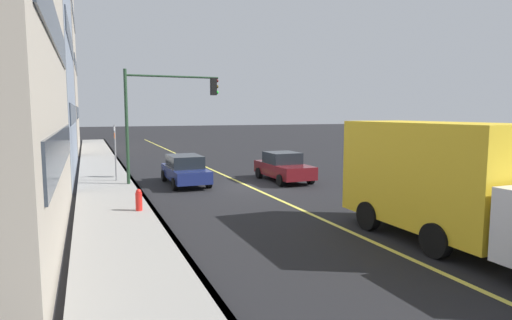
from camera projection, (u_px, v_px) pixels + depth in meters
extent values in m
plane|color=black|center=(248.00, 186.00, 21.19)|extent=(200.00, 200.00, 0.00)
cube|color=gray|center=(110.00, 194.00, 18.74)|extent=(80.00, 2.76, 0.15)
cube|color=slate|center=(140.00, 192.00, 19.22)|extent=(80.00, 0.16, 0.15)
cube|color=#D8CC4C|center=(248.00, 186.00, 21.19)|extent=(80.00, 0.16, 0.01)
cube|color=#262D38|center=(62.00, 148.00, 12.17)|extent=(11.33, 0.06, 1.10)
cube|color=#262D38|center=(56.00, 31.00, 11.81)|extent=(11.33, 0.06, 1.10)
cube|color=#262D38|center=(74.00, 114.00, 26.15)|extent=(13.49, 0.06, 1.10)
cube|color=#262D38|center=(70.00, 40.00, 25.65)|extent=(13.49, 0.06, 1.10)
cube|color=#262D38|center=(78.00, 113.00, 41.81)|extent=(11.69, 0.06, 1.10)
cube|color=#262D38|center=(76.00, 66.00, 41.29)|extent=(11.69, 0.06, 1.10)
cube|color=#262D38|center=(74.00, 18.00, 40.78)|extent=(11.69, 0.06, 1.10)
cube|color=#591116|center=(284.00, 170.00, 22.64)|extent=(4.27, 1.75, 0.66)
cube|color=black|center=(282.00, 158.00, 22.75)|extent=(1.80, 1.61, 0.59)
cylinder|color=black|center=(310.00, 178.00, 21.70)|extent=(0.60, 0.22, 0.60)
cylinder|color=black|center=(280.00, 180.00, 21.06)|extent=(0.60, 0.22, 0.60)
cylinder|color=black|center=(286.00, 171.00, 24.30)|extent=(0.60, 0.22, 0.60)
cylinder|color=black|center=(259.00, 173.00, 23.66)|extent=(0.60, 0.22, 0.60)
cube|color=navy|center=(185.00, 173.00, 21.55)|extent=(4.44, 1.70, 0.60)
cube|color=black|center=(185.00, 161.00, 21.54)|extent=(2.28, 1.57, 0.61)
cylinder|color=black|center=(164.00, 176.00, 22.63)|extent=(0.60, 0.22, 0.60)
cylinder|color=black|center=(194.00, 174.00, 23.25)|extent=(0.60, 0.22, 0.60)
cylinder|color=black|center=(175.00, 184.00, 19.93)|extent=(0.60, 0.22, 0.60)
cylinder|color=black|center=(209.00, 182.00, 20.55)|extent=(0.60, 0.22, 0.60)
cube|color=gold|center=(431.00, 173.00, 12.17)|extent=(5.51, 2.29, 2.95)
cylinder|color=black|center=(423.00, 210.00, 14.01)|extent=(0.90, 0.28, 0.90)
cylinder|color=black|center=(368.00, 216.00, 13.19)|extent=(0.90, 0.28, 0.90)
cylinder|color=black|center=(497.00, 231.00, 11.47)|extent=(0.90, 0.28, 0.90)
cylinder|color=black|center=(436.00, 240.00, 10.65)|extent=(0.90, 0.28, 0.90)
cylinder|color=#1E3823|center=(127.00, 129.00, 20.65)|extent=(0.16, 0.16, 5.79)
cylinder|color=#1E3823|center=(173.00, 77.00, 21.23)|extent=(0.10, 4.69, 0.10)
cube|color=black|center=(214.00, 87.00, 22.06)|extent=(0.28, 0.30, 0.90)
sphere|color=#360605|center=(217.00, 81.00, 22.10)|extent=(0.18, 0.18, 0.18)
sphere|color=#392905|center=(217.00, 87.00, 22.13)|extent=(0.18, 0.18, 0.18)
sphere|color=green|center=(217.00, 92.00, 22.16)|extent=(0.18, 0.18, 0.18)
cylinder|color=slate|center=(115.00, 154.00, 21.78)|extent=(0.08, 0.08, 3.05)
cube|color=white|center=(114.00, 129.00, 21.62)|extent=(0.60, 0.02, 0.20)
cube|color=#DB5919|center=(114.00, 136.00, 21.66)|extent=(0.44, 0.02, 0.28)
cylinder|color=red|center=(139.00, 204.00, 15.19)|extent=(0.24, 0.24, 0.80)
sphere|color=red|center=(139.00, 192.00, 15.14)|extent=(0.20, 0.20, 0.20)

